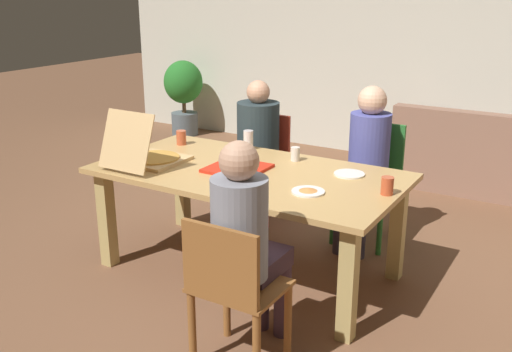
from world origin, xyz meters
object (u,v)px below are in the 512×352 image
at_px(drinking_glass_0, 295,154).
at_px(drinking_glass_3, 387,186).
at_px(dining_table, 248,185).
at_px(person_0, 366,155).
at_px(person_1, 255,140).
at_px(drinking_glass_1, 181,138).
at_px(plate_1, 349,174).
at_px(drinking_glass_2, 248,140).
at_px(chair_2, 232,288).
at_px(pizza_box_0, 149,156).
at_px(plate_0, 308,191).
at_px(couch, 512,165).
at_px(pizza_box_1, 237,168).
at_px(chair_0, 372,176).
at_px(person_2, 247,236).
at_px(potted_plant, 184,91).
at_px(chair_1, 263,164).

distance_m(drinking_glass_0, drinking_glass_3, 0.86).
distance_m(dining_table, person_0, 1.00).
xyz_separation_m(person_0, person_1, (-0.97, -0.02, -0.01)).
bearing_deg(drinking_glass_3, drinking_glass_1, 171.21).
xyz_separation_m(plate_1, drinking_glass_0, (-0.46, 0.11, 0.04)).
bearing_deg(drinking_glass_2, drinking_glass_0, -10.78).
bearing_deg(chair_2, pizza_box_0, 146.94).
height_order(person_0, plate_0, person_0).
bearing_deg(couch, dining_table, -116.40).
height_order(chair_2, plate_1, chair_2).
bearing_deg(pizza_box_1, plate_0, -14.90).
bearing_deg(chair_0, person_2, -90.00).
bearing_deg(dining_table, pizza_box_0, -162.54).
relative_size(drinking_glass_0, couch, 0.05).
relative_size(person_2, drinking_glass_0, 12.33).
bearing_deg(person_2, drinking_glass_2, 121.37).
xyz_separation_m(plate_0, drinking_glass_2, (-0.82, 0.64, 0.06)).
xyz_separation_m(chair_0, drinking_glass_1, (-1.32, -0.71, 0.30)).
distance_m(person_1, pizza_box_1, 0.94).
height_order(pizza_box_0, drinking_glass_1, pizza_box_0).
distance_m(plate_0, potted_plant, 4.56).
xyz_separation_m(chair_2, drinking_glass_0, (-0.35, 1.37, 0.32)).
distance_m(person_2, drinking_glass_1, 1.76).
bearing_deg(person_2, drinking_glass_3, 63.45).
xyz_separation_m(chair_0, couch, (0.82, 1.67, -0.22)).
bearing_deg(plate_1, dining_table, -156.81).
xyz_separation_m(chair_2, drinking_glass_1, (-1.32, 1.30, 0.33)).
height_order(chair_2, drinking_glass_2, drinking_glass_2).
xyz_separation_m(plate_0, drinking_glass_3, (0.42, 0.21, 0.04)).
relative_size(chair_1, couch, 0.41).
xyz_separation_m(chair_0, chair_2, (0.00, -2.01, -0.03)).
relative_size(dining_table, chair_2, 2.43).
distance_m(person_2, potted_plant, 5.02).
distance_m(chair_1, drinking_glass_3, 1.72).
relative_size(person_2, plate_0, 6.07).
height_order(plate_0, couch, couch).
height_order(drinking_glass_3, couch, drinking_glass_3).
xyz_separation_m(chair_1, plate_1, (1.07, -0.70, 0.28)).
distance_m(person_0, drinking_glass_2, 0.90).
distance_m(pizza_box_1, plate_1, 0.75).
xyz_separation_m(dining_table, chair_2, (0.52, -0.99, -0.17)).
relative_size(plate_1, couch, 0.09).
xyz_separation_m(chair_0, person_2, (0.00, -1.86, 0.20)).
xyz_separation_m(person_2, plate_0, (0.02, 0.67, 0.05)).
height_order(chair_2, pizza_box_1, chair_2).
xyz_separation_m(chair_1, person_1, (-0.00, -0.13, 0.24)).
height_order(pizza_box_1, plate_1, pizza_box_1).
relative_size(drinking_glass_3, couch, 0.05).
xyz_separation_m(dining_table, pizza_box_0, (-0.68, -0.21, 0.16)).
height_order(person_2, drinking_glass_1, person_2).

